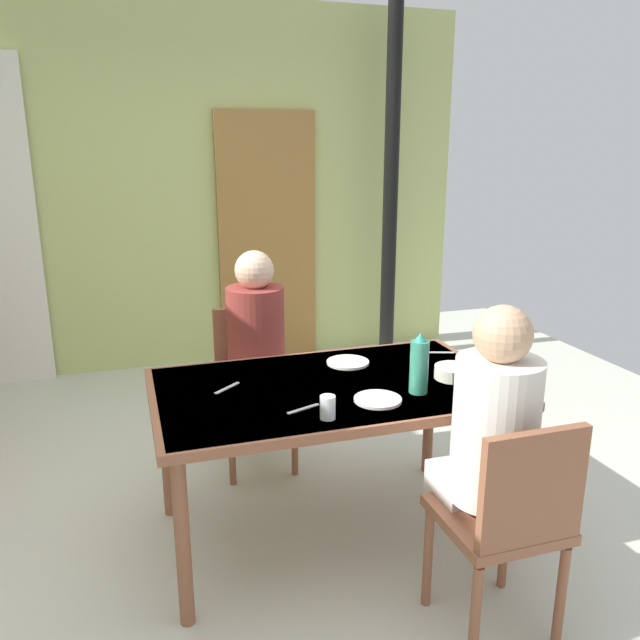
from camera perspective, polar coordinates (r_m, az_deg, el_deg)
ground_plane at (r=3.02m, az=-7.55°, el=-19.47°), size 6.77×6.77×0.00m
wall_back at (r=5.08m, az=-13.52°, el=11.40°), size 4.74×0.10×2.80m
door_wooden at (r=5.16m, az=-4.79°, el=7.36°), size 0.80×0.05×2.00m
stove_pipe_column at (r=5.16m, az=6.45°, el=11.78°), size 0.12×0.12×2.80m
dining_table at (r=2.75m, az=0.95°, el=-7.17°), size 1.52×0.90×0.73m
chair_near_diner at (r=2.34m, az=16.81°, el=-16.83°), size 0.40×0.40×0.87m
chair_far_diner at (r=3.50m, az=-6.13°, el=-5.15°), size 0.40×0.40×0.87m
person_near_diner at (r=2.31m, az=15.46°, el=-9.23°), size 0.30×0.37×0.77m
person_far_diner at (r=3.28m, az=-5.79°, el=-1.31°), size 0.30×0.37×0.77m
water_bottle_green_near at (r=2.63m, az=9.00°, el=-4.06°), size 0.08×0.08×0.26m
serving_bowl_center at (r=2.85m, az=12.05°, el=-4.67°), size 0.17×0.17×0.05m
dinner_plate_near_left at (r=2.98m, az=2.55°, el=-3.86°), size 0.20×0.20×0.01m
dinner_plate_near_right at (r=2.57m, az=5.27°, el=-7.21°), size 0.19×0.19×0.01m
drinking_glass_by_near_diner at (r=2.39m, az=0.70°, el=-7.94°), size 0.06×0.06×0.09m
cutlery_knife_near at (r=2.71m, az=-8.44°, el=-6.13°), size 0.12×0.11×0.00m
cutlery_fork_near at (r=2.48m, az=-1.54°, el=-8.07°), size 0.15×0.07×0.00m
cutlery_knife_far at (r=3.19m, az=10.78°, el=-2.92°), size 0.15×0.06×0.00m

